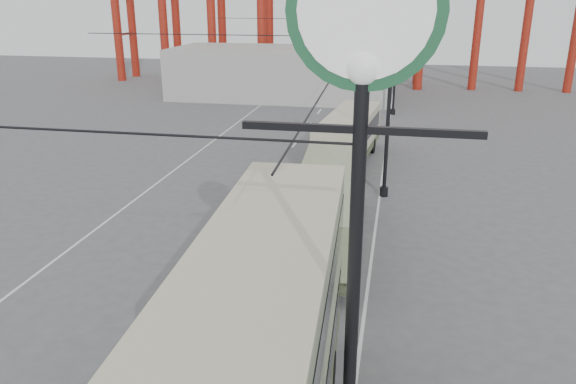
% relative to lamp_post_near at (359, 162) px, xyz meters
% --- Properties ---
extents(road_markings, '(12.52, 120.00, 0.01)m').
position_rel_lamp_post_near_xyz_m(road_markings, '(-6.46, 22.70, -7.86)').
color(road_markings, silver).
rests_on(road_markings, ground).
extents(lamp_post_near, '(3.20, 0.44, 10.80)m').
position_rel_lamp_post_near_xyz_m(lamp_post_near, '(0.00, 0.00, 0.00)').
color(lamp_post_near, black).
rests_on(lamp_post_near, ground).
extents(lamp_post_mid, '(3.20, 0.44, 9.32)m').
position_rel_lamp_post_near_xyz_m(lamp_post_mid, '(0.00, 21.00, -3.18)').
color(lamp_post_mid, black).
rests_on(lamp_post_mid, ground).
extents(lamp_post_far, '(3.20, 0.44, 9.32)m').
position_rel_lamp_post_near_xyz_m(lamp_post_far, '(0.00, 43.00, -3.18)').
color(lamp_post_far, black).
rests_on(lamp_post_far, ground).
extents(lamp_post_distant, '(3.20, 0.44, 9.32)m').
position_rel_lamp_post_near_xyz_m(lamp_post_distant, '(0.00, 65.00, -3.18)').
color(lamp_post_distant, black).
rests_on(lamp_post_distant, ground).
extents(fairground_shed, '(22.00, 10.00, 5.00)m').
position_rel_lamp_post_near_xyz_m(fairground_shed, '(-11.60, 50.00, -5.36)').
color(fairground_shed, '#9C9C97').
rests_on(fairground_shed, ground).
extents(double_decker_bus, '(3.11, 10.46, 5.55)m').
position_rel_lamp_post_near_xyz_m(double_decker_bus, '(-1.91, 2.30, -4.75)').
color(double_decker_bus, '#313B1F').
rests_on(double_decker_bus, ground).
extents(single_decker_green, '(3.15, 10.86, 3.03)m').
position_rel_lamp_post_near_xyz_m(single_decker_green, '(-2.21, 14.47, -6.15)').
color(single_decker_green, gray).
rests_on(single_decker_green, ground).
extents(single_decker_cream, '(3.43, 10.08, 3.08)m').
position_rel_lamp_post_near_xyz_m(single_decker_cream, '(-2.44, 26.93, -6.13)').
color(single_decker_cream, '#BDB798').
rests_on(single_decker_cream, ground).
extents(pedestrian, '(0.74, 0.54, 1.89)m').
position_rel_lamp_post_near_xyz_m(pedestrian, '(-3.67, 14.52, -6.92)').
color(pedestrian, black).
rests_on(pedestrian, ground).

